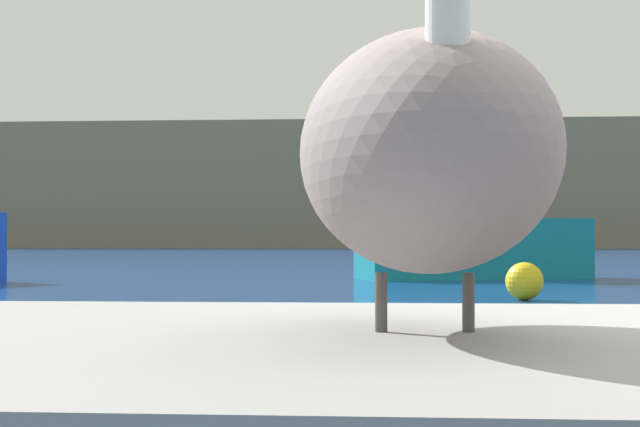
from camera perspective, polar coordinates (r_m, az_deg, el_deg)
hillside_backdrop at (r=81.53m, az=5.19°, el=1.37°), size 140.00×15.22×9.03m
pelican at (r=2.52m, az=5.76°, el=3.32°), size 0.69×1.42×0.96m
fishing_boat_teal at (r=23.43m, az=8.36°, el=-1.28°), size 5.22×3.07×3.84m
mooring_buoy at (r=15.94m, az=10.89°, el=-3.58°), size 0.56×0.56×0.56m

